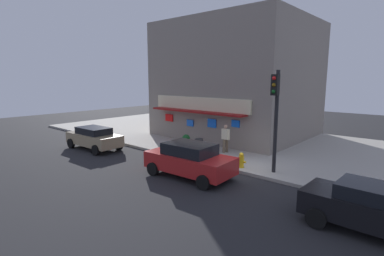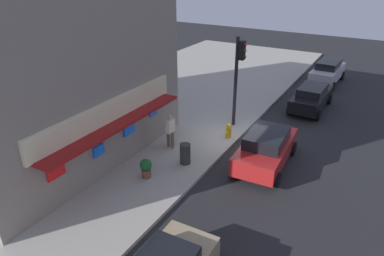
{
  "view_description": "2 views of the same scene",
  "coord_description": "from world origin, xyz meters",
  "px_view_note": "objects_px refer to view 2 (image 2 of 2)",
  "views": [
    {
      "loc": [
        7.65,
        -11.91,
        4.6
      ],
      "look_at": [
        -3.45,
        0.84,
        1.74
      ],
      "focal_mm": 27.39,
      "sensor_mm": 36.0,
      "label": 1
    },
    {
      "loc": [
        -14.74,
        -5.93,
        8.41
      ],
      "look_at": [
        -2.41,
        1.17,
        1.59
      ],
      "focal_mm": 32.84,
      "sensor_mm": 36.0,
      "label": 2
    }
  ],
  "objects_px": {
    "parked_car_black": "(311,97)",
    "parked_car_red": "(266,148)",
    "pedestrian": "(170,130)",
    "parked_car_silver": "(327,72)",
    "trash_can": "(185,154)",
    "fire_hydrant": "(229,131)",
    "potted_plant_by_doorway": "(146,167)",
    "traffic_light": "(238,70)"
  },
  "relations": [
    {
      "from": "potted_plant_by_doorway",
      "to": "parked_car_red",
      "type": "bearing_deg",
      "value": -46.07
    },
    {
      "from": "pedestrian",
      "to": "potted_plant_by_doorway",
      "type": "relative_size",
      "value": 2.0
    },
    {
      "from": "trash_can",
      "to": "parked_car_black",
      "type": "bearing_deg",
      "value": -18.77
    },
    {
      "from": "trash_can",
      "to": "pedestrian",
      "type": "height_order",
      "value": "pedestrian"
    },
    {
      "from": "parked_car_red",
      "to": "parked_car_silver",
      "type": "bearing_deg",
      "value": -0.33
    },
    {
      "from": "traffic_light",
      "to": "parked_car_red",
      "type": "bearing_deg",
      "value": -136.75
    },
    {
      "from": "parked_car_silver",
      "to": "trash_can",
      "type": "bearing_deg",
      "value": 168.61
    },
    {
      "from": "trash_can",
      "to": "potted_plant_by_doorway",
      "type": "xyz_separation_m",
      "value": [
        -1.79,
        0.83,
        -0.0
      ]
    },
    {
      "from": "fire_hydrant",
      "to": "parked_car_black",
      "type": "xyz_separation_m",
      "value": [
        6.37,
        -2.67,
        0.26
      ]
    },
    {
      "from": "trash_can",
      "to": "potted_plant_by_doorway",
      "type": "distance_m",
      "value": 1.97
    },
    {
      "from": "pedestrian",
      "to": "potted_plant_by_doorway",
      "type": "height_order",
      "value": "pedestrian"
    },
    {
      "from": "potted_plant_by_doorway",
      "to": "parked_car_black",
      "type": "xyz_separation_m",
      "value": [
        11.45,
        -4.11,
        0.16
      ]
    },
    {
      "from": "traffic_light",
      "to": "parked_car_black",
      "type": "xyz_separation_m",
      "value": [
        4.81,
        -2.97,
        -2.47
      ]
    },
    {
      "from": "fire_hydrant",
      "to": "parked_car_black",
      "type": "relative_size",
      "value": 0.18
    },
    {
      "from": "traffic_light",
      "to": "pedestrian",
      "type": "height_order",
      "value": "traffic_light"
    },
    {
      "from": "traffic_light",
      "to": "fire_hydrant",
      "type": "distance_m",
      "value": 3.16
    },
    {
      "from": "traffic_light",
      "to": "parked_car_red",
      "type": "distance_m",
      "value": 4.67
    },
    {
      "from": "pedestrian",
      "to": "parked_car_silver",
      "type": "bearing_deg",
      "value": -17.2
    },
    {
      "from": "parked_car_red",
      "to": "pedestrian",
      "type": "bearing_deg",
      "value": 102.93
    },
    {
      "from": "traffic_light",
      "to": "trash_can",
      "type": "xyz_separation_m",
      "value": [
        -4.85,
        0.32,
        -2.63
      ]
    },
    {
      "from": "traffic_light",
      "to": "potted_plant_by_doorway",
      "type": "height_order",
      "value": "traffic_light"
    },
    {
      "from": "trash_can",
      "to": "parked_car_black",
      "type": "height_order",
      "value": "parked_car_black"
    },
    {
      "from": "fire_hydrant",
      "to": "potted_plant_by_doorway",
      "type": "xyz_separation_m",
      "value": [
        -5.08,
        1.45,
        0.1
      ]
    },
    {
      "from": "potted_plant_by_doorway",
      "to": "traffic_light",
      "type": "bearing_deg",
      "value": -9.8
    },
    {
      "from": "traffic_light",
      "to": "fire_hydrant",
      "type": "relative_size",
      "value": 6.24
    },
    {
      "from": "pedestrian",
      "to": "parked_car_red",
      "type": "xyz_separation_m",
      "value": [
        1.02,
        -4.43,
        -0.27
      ]
    },
    {
      "from": "fire_hydrant",
      "to": "parked_car_silver",
      "type": "relative_size",
      "value": 0.17
    },
    {
      "from": "trash_can",
      "to": "pedestrian",
      "type": "bearing_deg",
      "value": 56.31
    },
    {
      "from": "pedestrian",
      "to": "parked_car_red",
      "type": "bearing_deg",
      "value": -77.07
    },
    {
      "from": "traffic_light",
      "to": "parked_car_black",
      "type": "bearing_deg",
      "value": -31.65
    },
    {
      "from": "traffic_light",
      "to": "parked_car_silver",
      "type": "height_order",
      "value": "traffic_light"
    },
    {
      "from": "potted_plant_by_doorway",
      "to": "parked_car_silver",
      "type": "relative_size",
      "value": 0.19
    },
    {
      "from": "potted_plant_by_doorway",
      "to": "parked_car_silver",
      "type": "bearing_deg",
      "value": -12.88
    },
    {
      "from": "parked_car_black",
      "to": "parked_car_red",
      "type": "xyz_separation_m",
      "value": [
        -7.71,
        0.24,
        0.05
      ]
    },
    {
      "from": "parked_car_black",
      "to": "pedestrian",
      "type": "bearing_deg",
      "value": 151.86
    },
    {
      "from": "parked_car_black",
      "to": "parked_car_silver",
      "type": "bearing_deg",
      "value": 1.56
    },
    {
      "from": "pedestrian",
      "to": "parked_car_silver",
      "type": "relative_size",
      "value": 0.38
    },
    {
      "from": "trash_can",
      "to": "traffic_light",
      "type": "bearing_deg",
      "value": -3.73
    },
    {
      "from": "potted_plant_by_doorway",
      "to": "parked_car_black",
      "type": "height_order",
      "value": "parked_car_black"
    },
    {
      "from": "fire_hydrant",
      "to": "potted_plant_by_doorway",
      "type": "relative_size",
      "value": 0.91
    },
    {
      "from": "parked_car_black",
      "to": "parked_car_red",
      "type": "distance_m",
      "value": 7.72
    },
    {
      "from": "pedestrian",
      "to": "trash_can",
      "type": "bearing_deg",
      "value": -123.69
    }
  ]
}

